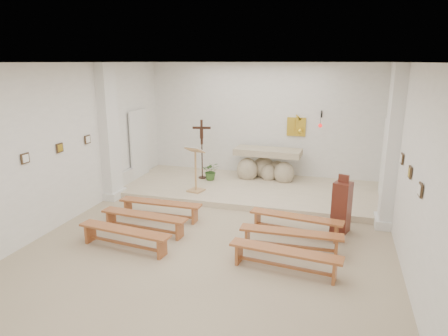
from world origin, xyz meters
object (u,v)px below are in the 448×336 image
(donation_pedestal, at_px, (342,207))
(bench_left_second, at_px, (144,219))
(bench_right_third, at_px, (285,255))
(bench_left_third, at_px, (124,234))
(lectern, at_px, (195,169))
(bench_left_front, at_px, (160,206))
(bench_right_second, at_px, (291,236))
(bench_right_front, at_px, (296,220))
(crucifix_stand, at_px, (202,145))
(altar, at_px, (267,166))

(donation_pedestal, distance_m, bench_left_second, 4.18)
(bench_right_third, bearing_deg, bench_left_third, -173.49)
(lectern, relative_size, bench_left_front, 0.64)
(bench_left_front, distance_m, bench_right_second, 3.19)
(donation_pedestal, xyz_separation_m, bench_left_front, (-3.98, -0.42, -0.25))
(bench_right_front, distance_m, bench_left_second, 3.19)
(crucifix_stand, xyz_separation_m, bench_left_third, (0.01, -4.54, -0.85))
(donation_pedestal, relative_size, bench_right_second, 0.65)
(crucifix_stand, relative_size, bench_right_second, 0.89)
(lectern, bearing_deg, donation_pedestal, -5.13)
(donation_pedestal, bearing_deg, lectern, -179.03)
(altar, xyz_separation_m, donation_pedestal, (2.14, -2.98, 0.02))
(bench_left_front, xyz_separation_m, bench_left_third, (0.00, -1.62, 0.00))
(bench_left_second, distance_m, bench_left_third, 0.81)
(crucifix_stand, xyz_separation_m, donation_pedestal, (3.99, -2.51, -0.60))
(bench_left_second, bearing_deg, altar, 71.28)
(bench_left_second, relative_size, bench_right_third, 1.00)
(bench_left_second, bearing_deg, donation_pedestal, 21.99)
(lectern, xyz_separation_m, bench_right_second, (2.84, -2.49, -0.46))
(donation_pedestal, height_order, bench_right_front, donation_pedestal)
(bench_right_second, relative_size, bench_right_third, 0.99)
(lectern, height_order, bench_right_front, lectern)
(bench_left_second, xyz_separation_m, bench_right_second, (3.08, 0.00, 0.00))
(lectern, relative_size, crucifix_stand, 0.72)
(donation_pedestal, bearing_deg, bench_left_second, -143.33)
(crucifix_stand, distance_m, bench_right_third, 5.56)
(lectern, xyz_separation_m, bench_left_front, (-0.24, -1.68, -0.46))
(bench_right_second, bearing_deg, bench_right_third, -91.08)
(bench_left_second, bearing_deg, bench_right_second, 4.89)
(bench_left_front, xyz_separation_m, bench_right_third, (3.08, -1.62, 0.00))
(crucifix_stand, distance_m, bench_left_second, 3.83)
(bench_left_front, relative_size, bench_left_third, 0.99)
(altar, xyz_separation_m, bench_left_third, (-1.84, -5.02, -0.22))
(bench_right_front, height_order, bench_right_third, same)
(bench_right_third, bearing_deg, bench_right_front, 96.51)
(bench_right_front, distance_m, bench_right_second, 0.81)
(lectern, height_order, bench_left_front, lectern)
(altar, distance_m, lectern, 2.36)
(altar, xyz_separation_m, lectern, (-1.60, -1.72, 0.23))
(bench_left_front, bearing_deg, altar, 61.89)
(lectern, relative_size, bench_left_third, 0.63)
(altar, relative_size, bench_right_second, 1.00)
(altar, relative_size, lectern, 1.57)
(bench_right_second, bearing_deg, crucifix_stand, 128.55)
(crucifix_stand, distance_m, donation_pedestal, 4.75)
(bench_left_third, xyz_separation_m, bench_right_third, (3.08, 0.00, 0.00))
(bench_left_third, bearing_deg, bench_right_third, 7.00)
(bench_left_front, relative_size, bench_right_second, 1.00)
(donation_pedestal, bearing_deg, bench_left_front, -154.45)
(bench_right_front, height_order, bench_left_third, same)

